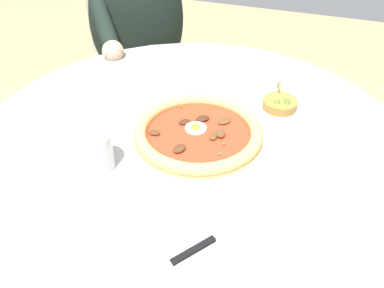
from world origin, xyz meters
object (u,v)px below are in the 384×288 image
Objects in this scene: steak_knife at (177,260)px; ramekin_capers at (332,237)px; dining_table at (191,191)px; cafe_chair_diner at (136,52)px; diner_person at (141,69)px; water_glass at (95,153)px; olive_pan at (280,103)px; pizza_on_plate at (198,133)px.

steak_knife is 2.60× the size of ramekin_capers.
ramekin_capers reaches higher than dining_table.
diner_person is at bearing 33.92° from cafe_chair_diner.
water_glass is at bearing -42.95° from dining_table.
ramekin_capers is 0.08× the size of cafe_chair_diner.
olive_pan is at bearing 51.23° from cafe_chair_diner.
water_glass is 0.07× the size of diner_person.
ramekin_capers is at bearing 20.60° from olive_pan.
water_glass reaches higher than dining_table.
pizza_on_plate is 4.56× the size of ramekin_capers.
dining_table is at bearing 34.58° from cafe_chair_diner.
pizza_on_plate is at bearing 132.69° from water_glass.
ramekin_capers is at bearing 56.58° from dining_table.
steak_knife is at bearing 29.17° from cafe_chair_diner.
steak_knife is 0.16× the size of diner_person.
steak_knife is 1.29m from cafe_chair_diner.
olive_pan is at bearing 137.46° from dining_table.
steak_knife is 0.28m from ramekin_capers.
steak_knife is 1.15m from diner_person.
water_glass reaches higher than ramekin_capers.
diner_person reaches higher than water_glass.
water_glass is at bearing -124.46° from steak_knife.
dining_table is 1.20× the size of cafe_chair_diner.
steak_knife is at bearing 55.54° from water_glass.
steak_knife is 0.55m from olive_pan.
olive_pan is 0.13× the size of cafe_chair_diner.
water_glass is 1.18× the size of ramekin_capers.
dining_table is 0.93m from cafe_chair_diner.
water_glass is at bearing 19.35° from diner_person.
water_glass reaches higher than olive_pan.
ramekin_capers is at bearing 41.21° from cafe_chair_diner.
pizza_on_plate is 2.94× the size of olive_pan.
dining_table is at bearing 34.70° from diner_person.
ramekin_capers is (0.05, 0.50, -0.02)m from water_glass.
dining_table is 0.41m from steak_knife.
pizza_on_plate is 0.84m from diner_person.
water_glass is 0.50m from ramekin_capers.
water_glass reaches higher than steak_knife.
water_glass is 0.50m from olive_pan.
pizza_on_plate is at bearing 35.56° from diner_person.
dining_table is 0.33m from water_glass.
diner_person reaches higher than ramekin_capers.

